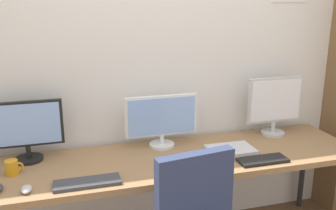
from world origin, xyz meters
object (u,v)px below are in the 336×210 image
object	(u,v)px
laptop_closed	(231,150)
coffee_mug	(12,167)
desk	(170,164)
monitor_center	(162,119)
mouse_right_side	(26,189)
keyboard_right	(263,160)
monitor_right	(275,104)
keyboard_left	(87,183)
monitor_left	(26,128)

from	to	relation	value
laptop_closed	coffee_mug	distance (m)	1.42
desk	monitor_center	distance (m)	0.33
desk	mouse_right_side	world-z (taller)	mouse_right_side
desk	keyboard_right	world-z (taller)	keyboard_right
monitor_right	mouse_right_side	world-z (taller)	monitor_right
laptop_closed	coffee_mug	world-z (taller)	coffee_mug
keyboard_left	coffee_mug	xyz separation A→B (m)	(-0.42, 0.25, 0.04)
mouse_right_side	monitor_left	bearing A→B (deg)	91.73
keyboard_right	keyboard_left	bearing A→B (deg)	180.00
coffee_mug	monitor_center	bearing A→B (deg)	10.92
desk	coffee_mug	distance (m)	0.99
monitor_center	coffee_mug	size ratio (longest dim) A/B	4.93
keyboard_right	coffee_mug	bearing A→B (deg)	170.68
keyboard_left	coffee_mug	size ratio (longest dim) A/B	3.57
keyboard_right	monitor_left	bearing A→B (deg)	163.15
monitor_center	monitor_right	xyz separation A→B (m)	(0.90, -0.00, 0.04)
monitor_left	coffee_mug	distance (m)	0.27
monitor_left	mouse_right_side	world-z (taller)	monitor_left
mouse_right_side	coffee_mug	bearing A→B (deg)	110.65
monitor_left	monitor_center	bearing A→B (deg)	0.00
monitor_center	keyboard_right	xyz separation A→B (m)	(0.56, -0.44, -0.19)
keyboard_left	laptop_closed	xyz separation A→B (m)	(0.99, 0.21, 0.00)
monitor_left	monitor_center	world-z (taller)	monitor_left
monitor_center	keyboard_right	bearing A→B (deg)	-38.30
mouse_right_side	keyboard_left	bearing A→B (deg)	-0.31
keyboard_right	laptop_closed	bearing A→B (deg)	120.42
laptop_closed	mouse_right_side	bearing A→B (deg)	-170.37
monitor_right	coffee_mug	distance (m)	1.90
monitor_center	mouse_right_side	bearing A→B (deg)	-153.58
laptop_closed	keyboard_left	bearing A→B (deg)	-167.34
monitor_center	monitor_right	bearing A→B (deg)	-0.00
monitor_center	mouse_right_side	distance (m)	1.01
keyboard_right	coffee_mug	world-z (taller)	coffee_mug
mouse_right_side	coffee_mug	world-z (taller)	coffee_mug
monitor_left	mouse_right_side	size ratio (longest dim) A/B	4.84
monitor_left	desk	bearing A→B (deg)	-13.27
mouse_right_side	coffee_mug	xyz separation A→B (m)	(-0.09, 0.25, 0.03)
monitor_left	monitor_right	xyz separation A→B (m)	(1.80, 0.00, 0.02)
monitor_left	keyboard_right	distance (m)	1.54
desk	keyboard_right	distance (m)	0.61
keyboard_right	mouse_right_side	distance (m)	1.45
monitor_right	keyboard_left	bearing A→B (deg)	-163.15
keyboard_left	keyboard_right	distance (m)	1.12
monitor_right	coffee_mug	world-z (taller)	monitor_right
monitor_right	keyboard_left	xyz separation A→B (m)	(-1.46, -0.44, -0.24)
laptop_closed	desk	bearing A→B (deg)	178.43
desk	keyboard_right	xyz separation A→B (m)	(0.56, -0.23, 0.06)
keyboard_right	mouse_right_side	world-z (taller)	mouse_right_side
monitor_left	keyboard_left	bearing A→B (deg)	-52.45
keyboard_left	laptop_closed	distance (m)	1.02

